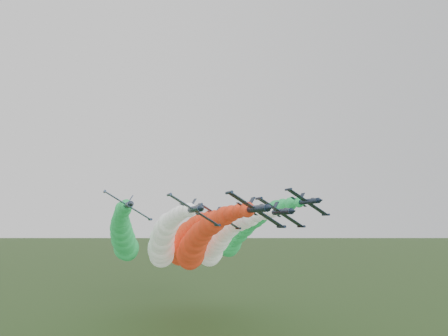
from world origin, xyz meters
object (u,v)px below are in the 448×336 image
Objects in this scene: jet_inner_right at (217,244)px; jet_outer_right at (239,234)px; jet_trail at (183,243)px; jet_outer_left at (124,239)px; jet_lead at (195,246)px; jet_inner_left at (163,244)px.

jet_inner_right is 11.53m from jet_outer_right.
jet_outer_left is at bearing -162.90° from jet_trail.
jet_outer_right is at bearing 29.18° from jet_inner_right.
jet_lead is 1.00× the size of jet_inner_right.
jet_inner_right is at bearing 4.93° from jet_inner_left.
jet_lead is at bearing -138.50° from jet_outer_right.
jet_outer_left reaches higher than jet_lead.
jet_outer_left is at bearing 135.88° from jet_inner_left.
jet_trail is (-7.77, 15.78, -0.40)m from jet_inner_right.
jet_trail is (-17.51, 10.34, -3.30)m from jet_outer_right.
jet_outer_left is 22.65m from jet_trail.
jet_inner_right is (10.47, 12.44, 0.08)m from jet_lead.
jet_outer_left is (-18.87, 21.59, 1.66)m from jet_lead.
jet_outer_right reaches higher than jet_outer_left.
jet_lead is 28.72m from jet_outer_left.
jet_inner_left is at bearing 125.71° from jet_lead.
jet_outer_right reaches higher than jet_lead.
jet_inner_right is 1.00× the size of jet_trail.
jet_outer_left is 0.99× the size of jet_trail.
jet_outer_right reaches higher than jet_inner_right.
jet_inner_left reaches higher than jet_inner_right.
jet_outer_left is (-11.06, 10.73, 1.26)m from jet_inner_left.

